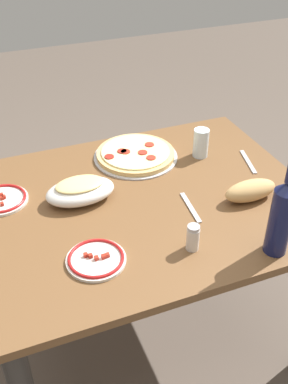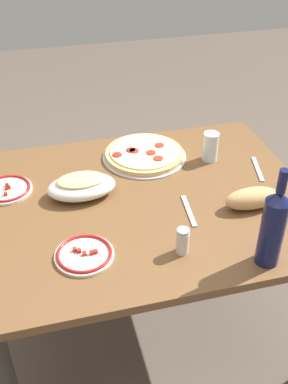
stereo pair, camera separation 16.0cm
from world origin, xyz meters
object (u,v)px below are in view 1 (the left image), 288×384
(water_glass, at_px, (201,143))
(side_plate_far, at_px, (2,199))
(bread_loaf, at_px, (250,191))
(pepperoni_pizza, at_px, (136,154))
(side_plate_near, at_px, (96,259))
(spice_shaker, at_px, (193,238))
(baked_pasta_dish, at_px, (80,190))
(wine_bottle, at_px, (281,216))
(dining_table, at_px, (144,226))

(water_glass, distance_m, side_plate_far, 0.78)
(side_plate_far, distance_m, bread_loaf, 0.86)
(water_glass, distance_m, bread_loaf, 0.33)
(pepperoni_pizza, relative_size, side_plate_near, 1.87)
(bread_loaf, height_order, spice_shaker, spice_shaker)
(pepperoni_pizza, bearing_deg, baked_pasta_dish, -144.99)
(side_plate_near, distance_m, bread_loaf, 0.60)
(wine_bottle, bearing_deg, water_glass, 85.45)
(baked_pasta_dish, relative_size, spice_shaker, 2.76)
(water_glass, relative_size, side_plate_near, 0.65)
(side_plate_near, distance_m, spice_shaker, 0.30)
(dining_table, xyz_separation_m, bread_loaf, (0.34, -0.14, 0.16))
(pepperoni_pizza, distance_m, side_plate_near, 0.60)
(side_plate_far, distance_m, spice_shaker, 0.68)
(pepperoni_pizza, bearing_deg, side_plate_far, -169.00)
(dining_table, distance_m, baked_pasta_dish, 0.27)
(spice_shaker, bearing_deg, pepperoni_pizza, 87.01)
(dining_table, distance_m, wine_bottle, 0.54)
(dining_table, relative_size, pepperoni_pizza, 3.52)
(baked_pasta_dish, xyz_separation_m, side_plate_far, (-0.26, 0.09, -0.03))
(water_glass, height_order, bread_loaf, water_glass)
(side_plate_far, relative_size, spice_shaker, 2.06)
(side_plate_near, distance_m, side_plate_far, 0.46)
(pepperoni_pizza, height_order, side_plate_far, pepperoni_pizza)
(baked_pasta_dish, xyz_separation_m, bread_loaf, (0.55, -0.21, -0.00))
(dining_table, relative_size, wine_bottle, 3.68)
(spice_shaker, bearing_deg, side_plate_far, 137.82)
(bread_loaf, distance_m, spice_shaker, 0.34)
(wine_bottle, bearing_deg, dining_table, 124.88)
(wine_bottle, distance_m, spice_shaker, 0.26)
(wine_bottle, relative_size, side_plate_near, 1.79)
(side_plate_near, xyz_separation_m, bread_loaf, (0.59, 0.10, 0.03))
(wine_bottle, bearing_deg, spice_shaker, 156.48)
(wine_bottle, xyz_separation_m, side_plate_near, (-0.52, 0.15, -0.12))
(baked_pasta_dish, distance_m, water_glass, 0.53)
(baked_pasta_dish, bearing_deg, spice_shaker, -55.94)
(dining_table, relative_size, side_plate_far, 6.55)
(baked_pasta_dish, xyz_separation_m, side_plate_near, (-0.04, -0.31, -0.03))
(dining_table, height_order, water_glass, water_glass)
(pepperoni_pizza, xyz_separation_m, spice_shaker, (-0.03, -0.56, 0.03))
(water_glass, bearing_deg, spice_shaker, -119.74)
(spice_shaker, bearing_deg, baked_pasta_dish, 124.06)
(baked_pasta_dish, height_order, bread_loaf, baked_pasta_dish)
(spice_shaker, bearing_deg, wine_bottle, -23.52)
(water_glass, relative_size, spice_shaker, 1.33)
(dining_table, height_order, wine_bottle, wine_bottle)
(wine_bottle, relative_size, water_glass, 2.75)
(dining_table, xyz_separation_m, baked_pasta_dish, (-0.21, 0.08, 0.16))
(wine_bottle, height_order, water_glass, wine_bottle)
(baked_pasta_dish, bearing_deg, water_glass, 12.14)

